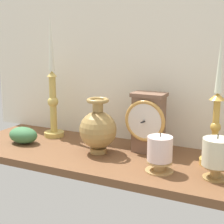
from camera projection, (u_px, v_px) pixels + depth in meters
ground_plane at (105, 156)px, 114.48cm from camera, size 100.00×36.00×2.40cm
back_wall at (128, 50)px, 123.35cm from camera, size 120.00×2.00×65.00cm
mantel_clock at (148, 122)px, 113.13cm from camera, size 13.48×9.82×19.64cm
candlestick_tall_left at (53, 94)px, 129.40cm from camera, size 7.49×7.49×46.03cm
candlestick_tall_center at (216, 125)px, 101.32cm from camera, size 8.25×8.25×37.74cm
brass_vase_bulbous at (98, 129)px, 112.86cm from camera, size 12.18×12.18×18.09cm
pillar_candle_front at (160, 153)px, 97.79cm from camera, size 8.01×8.01×11.38cm
pillar_candle_near_clock at (217, 156)px, 92.69cm from camera, size 7.79×7.79×12.29cm
ivy_sprig at (23, 135)px, 124.02cm from camera, size 10.98×7.69×5.82cm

